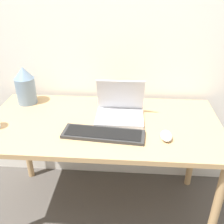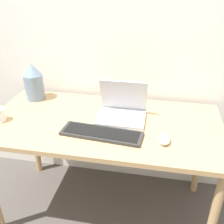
{
  "view_description": "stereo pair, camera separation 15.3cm",
  "coord_description": "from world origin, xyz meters",
  "px_view_note": "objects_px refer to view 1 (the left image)",
  "views": [
    {
      "loc": [
        0.16,
        -1.03,
        1.58
      ],
      "look_at": [
        0.06,
        0.31,
        0.86
      ],
      "focal_mm": 42.0,
      "sensor_mm": 36.0,
      "label": 1
    },
    {
      "loc": [
        0.31,
        -1.01,
        1.58
      ],
      "look_at": [
        0.06,
        0.31,
        0.86
      ],
      "focal_mm": 42.0,
      "sensor_mm": 36.0,
      "label": 2
    }
  ],
  "objects_px": {
    "keyboard": "(103,134)",
    "mp3_player": "(111,124)",
    "laptop": "(120,109)",
    "vase": "(25,86)",
    "mouse": "(166,136)"
  },
  "relations": [
    {
      "from": "keyboard",
      "to": "mp3_player",
      "type": "bearing_deg",
      "value": 72.91
    },
    {
      "from": "mouse",
      "to": "mp3_player",
      "type": "distance_m",
      "value": 0.34
    },
    {
      "from": "keyboard",
      "to": "laptop",
      "type": "bearing_deg",
      "value": 69.75
    },
    {
      "from": "mouse",
      "to": "vase",
      "type": "height_order",
      "value": "vase"
    },
    {
      "from": "laptop",
      "to": "vase",
      "type": "xyz_separation_m",
      "value": [
        -0.66,
        0.16,
        0.08
      ]
    },
    {
      "from": "keyboard",
      "to": "mp3_player",
      "type": "relative_size",
      "value": 8.05
    },
    {
      "from": "keyboard",
      "to": "vase",
      "type": "relative_size",
      "value": 1.82
    },
    {
      "from": "vase",
      "to": "mp3_player",
      "type": "distance_m",
      "value": 0.68
    },
    {
      "from": "vase",
      "to": "mp3_player",
      "type": "height_order",
      "value": "vase"
    },
    {
      "from": "laptop",
      "to": "keyboard",
      "type": "bearing_deg",
      "value": -110.25
    },
    {
      "from": "mouse",
      "to": "vase",
      "type": "relative_size",
      "value": 0.4
    },
    {
      "from": "keyboard",
      "to": "mouse",
      "type": "relative_size",
      "value": 4.49
    },
    {
      "from": "laptop",
      "to": "vase",
      "type": "relative_size",
      "value": 1.13
    },
    {
      "from": "mouse",
      "to": "vase",
      "type": "distance_m",
      "value": 1.02
    },
    {
      "from": "keyboard",
      "to": "vase",
      "type": "height_order",
      "value": "vase"
    }
  ]
}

